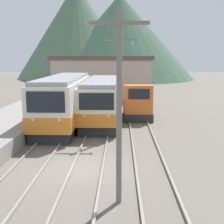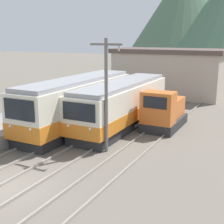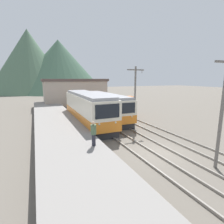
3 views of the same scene
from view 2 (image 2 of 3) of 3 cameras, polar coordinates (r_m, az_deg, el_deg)
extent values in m
plane|color=#665E54|center=(15.38, -18.30, -13.21)|extent=(200.00, 200.00, 0.00)
cube|color=gray|center=(15.70, -19.69, -12.47)|extent=(0.10, 60.00, 0.14)
cube|color=gray|center=(14.76, -15.72, -13.90)|extent=(0.10, 60.00, 0.14)
cube|color=gray|center=(13.84, -10.78, -15.56)|extent=(0.10, 60.00, 0.14)
cube|color=gray|center=(13.11, -5.56, -17.17)|extent=(0.10, 60.00, 0.14)
cube|color=#28282B|center=(23.94, -6.07, -1.97)|extent=(2.58, 11.82, 0.70)
cube|color=silver|center=(23.53, -6.18, 2.14)|extent=(2.80, 12.31, 2.80)
cube|color=orange|center=(23.72, -6.12, 0.02)|extent=(2.84, 12.35, 1.01)
cube|color=black|center=(18.68, -16.65, 0.37)|extent=(2.24, 0.06, 1.23)
sphere|color=silver|center=(19.46, -18.11, -2.45)|extent=(0.18, 0.18, 0.18)
sphere|color=silver|center=(18.42, -14.71, -3.11)|extent=(0.18, 0.18, 0.18)
cube|color=#939399|center=(23.27, -6.27, 5.87)|extent=(2.46, 11.82, 0.28)
cube|color=#28282B|center=(24.13, 1.86, -1.77)|extent=(2.58, 11.55, 0.70)
cube|color=silver|center=(23.76, 1.89, 1.93)|extent=(2.80, 12.03, 2.48)
cube|color=orange|center=(23.93, 1.88, 0.07)|extent=(2.84, 12.07, 0.89)
cube|color=black|center=(18.49, -6.12, 0.03)|extent=(2.24, 0.06, 1.09)
sphere|color=silver|center=(19.15, -8.00, -2.47)|extent=(0.18, 0.18, 0.18)
sphere|color=silver|center=(18.33, -4.05, -3.10)|extent=(0.18, 0.18, 0.18)
cube|color=#939399|center=(23.52, 1.92, 5.22)|extent=(2.46, 11.55, 0.28)
cube|color=#28282B|center=(24.17, 9.54, -1.93)|extent=(2.40, 4.68, 0.70)
cube|color=#D16628|center=(22.33, 8.44, 0.79)|extent=(2.28, 1.50, 2.30)
cube|color=black|center=(21.52, 7.83, 1.70)|extent=(1.68, 0.04, 0.83)
cube|color=#D16628|center=(24.61, 10.17, 0.84)|extent=(1.92, 3.08, 1.40)
cylinder|color=black|center=(24.42, 10.26, 3.02)|extent=(0.16, 0.16, 0.50)
cylinder|color=slate|center=(18.11, -1.06, 2.75)|extent=(0.20, 0.20, 6.69)
cube|color=slate|center=(17.78, -1.10, 12.27)|extent=(2.00, 0.12, 0.12)
cylinder|color=#B2B2B7|center=(17.43, 1.27, 11.58)|extent=(0.10, 0.10, 0.30)
cube|color=#AD9E8E|center=(37.25, 10.29, 6.79)|extent=(12.00, 6.00, 4.89)
cube|color=#51423D|center=(37.03, 10.47, 10.93)|extent=(12.60, 6.30, 0.50)
cone|color=#517056|center=(77.68, 13.30, 17.00)|extent=(30.10, 30.10, 23.47)
camera|label=1|loc=(9.70, -89.86, -9.56)|focal=50.00mm
camera|label=3|loc=(18.40, -64.45, 1.71)|focal=28.00mm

